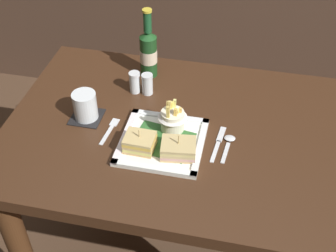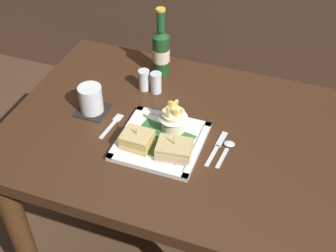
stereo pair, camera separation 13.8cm
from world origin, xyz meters
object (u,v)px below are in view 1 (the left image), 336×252
at_px(water_glass, 85,107).
at_px(square_plate, 162,142).
at_px(fork, 110,130).
at_px(beer_bottle, 148,52).
at_px(fries_cup, 173,117).
at_px(dining_table, 173,158).
at_px(sandwich_half_right, 178,149).
at_px(sandwich_half_left, 140,142).
at_px(salt_shaker, 135,83).
at_px(knife, 219,142).
at_px(pepper_shaker, 147,85).
at_px(spoon, 229,142).

bearing_deg(water_glass, square_plate, -14.33).
bearing_deg(fork, beer_bottle, 81.72).
bearing_deg(fries_cup, water_glass, 178.50).
bearing_deg(dining_table, sandwich_half_right, -71.94).
xyz_separation_m(sandwich_half_left, salt_shaker, (-0.09, 0.28, 0.00)).
bearing_deg(knife, salt_shaker, 148.30).
bearing_deg(pepper_shaker, fork, -108.05).
xyz_separation_m(beer_bottle, knife, (0.30, -0.31, -0.10)).
distance_m(dining_table, sandwich_half_left, 0.23).
xyz_separation_m(sandwich_half_right, knife, (0.11, 0.09, -0.03)).
bearing_deg(dining_table, spoon, -10.17).
distance_m(knife, pepper_shaker, 0.34).
bearing_deg(beer_bottle, fork, -98.28).
height_order(dining_table, water_glass, water_glass).
relative_size(salt_shaker, pepper_shaker, 1.02).
height_order(fries_cup, fork, fries_cup).
relative_size(fries_cup, fork, 0.84).
height_order(square_plate, knife, square_plate).
relative_size(fries_cup, salt_shaker, 1.40).
bearing_deg(knife, beer_bottle, 133.87).
height_order(fries_cup, knife, fries_cup).
bearing_deg(sandwich_half_right, fork, 163.46).
bearing_deg(spoon, water_glass, 177.16).
xyz_separation_m(knife, pepper_shaker, (-0.28, 0.20, 0.03)).
bearing_deg(square_plate, fork, 171.58).
bearing_deg(pepper_shaker, salt_shaker, 180.00).
distance_m(water_glass, salt_shaker, 0.21).
xyz_separation_m(water_glass, fork, (0.09, -0.04, -0.04)).
bearing_deg(square_plate, dining_table, 76.23).
relative_size(dining_table, spoon, 8.86).
bearing_deg(salt_shaker, water_glass, -124.66).
bearing_deg(square_plate, knife, 13.97).
height_order(dining_table, fries_cup, fries_cup).
distance_m(sandwich_half_right, beer_bottle, 0.44).
distance_m(beer_bottle, spoon, 0.46).
height_order(dining_table, fork, fork).
bearing_deg(fries_cup, spoon, -5.00).
distance_m(sandwich_half_right, fork, 0.25).
height_order(sandwich_half_left, knife, sandwich_half_left).
height_order(square_plate, salt_shaker, salt_shaker).
relative_size(dining_table, fork, 8.38).
xyz_separation_m(beer_bottle, water_glass, (-0.14, -0.28, -0.05)).
distance_m(water_glass, knife, 0.44).
bearing_deg(sandwich_half_left, water_glass, 151.89).
distance_m(square_plate, fries_cup, 0.08).
distance_m(sandwich_half_left, spoon, 0.27).
xyz_separation_m(sandwich_half_right, salt_shaker, (-0.21, 0.28, 0.00)).
relative_size(beer_bottle, fork, 2.02).
bearing_deg(sandwich_half_left, salt_shaker, 108.14).
bearing_deg(dining_table, square_plate, -103.77).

